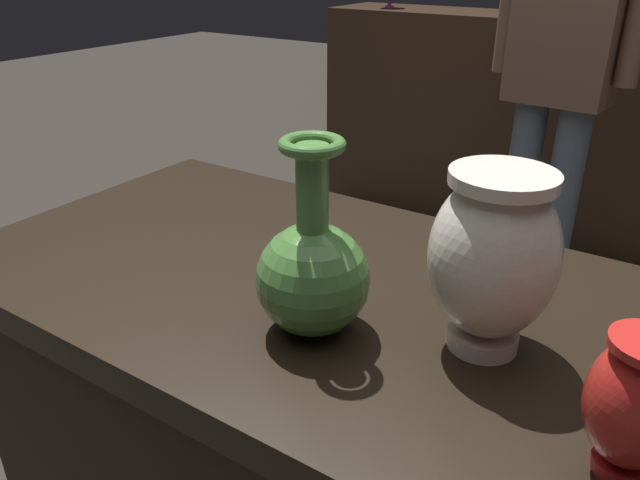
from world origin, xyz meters
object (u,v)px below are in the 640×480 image
object	(u,v)px
vase_left_accent	(636,403)
visitor_center_back	(564,55)
vase_tall_behind	(493,256)
vase_centerpiece	(313,271)

from	to	relation	value
vase_left_accent	visitor_center_back	bearing A→B (deg)	106.49
vase_tall_behind	vase_left_accent	bearing A→B (deg)	-34.18
vase_left_accent	visitor_center_back	xyz separation A→B (m)	(-0.47, 1.60, 0.06)
vase_left_accent	visitor_center_back	distance (m)	1.67
vase_centerpiece	visitor_center_back	distance (m)	1.56
vase_tall_behind	visitor_center_back	bearing A→B (deg)	101.06
vase_tall_behind	visitor_center_back	distance (m)	1.50
vase_left_accent	vase_centerpiece	bearing A→B (deg)	174.32
vase_left_accent	visitor_center_back	size ratio (longest dim) A/B	0.09
vase_tall_behind	vase_left_accent	distance (m)	0.23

